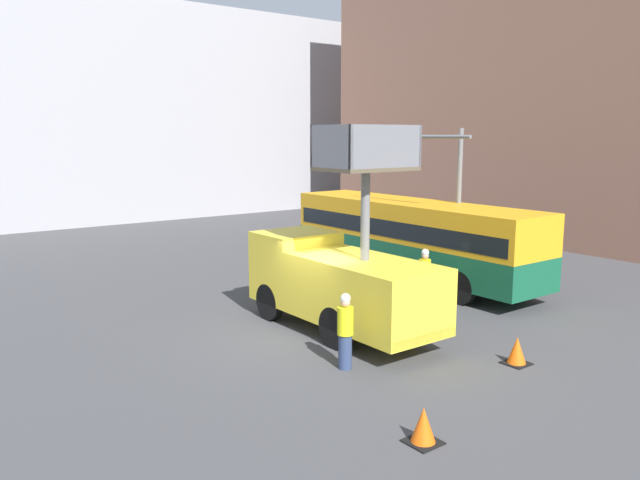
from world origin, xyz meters
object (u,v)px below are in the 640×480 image
Objects in this scene: utility_truck at (339,279)px; road_worker_near_truck at (345,331)px; traffic_light_pole at (435,180)px; road_worker_directing at (424,277)px; traffic_cone_mid_road at (517,351)px; city_bus at (412,234)px; traffic_cone_near_truck at (423,426)px.

utility_truck is 2.91m from road_worker_near_truck.
utility_truck is 6.46m from traffic_light_pole.
traffic_light_pole is 3.04× the size of road_worker_directing.
utility_truck is 3.37× the size of road_worker_directing.
traffic_light_pole reaches higher than traffic_cone_mid_road.
road_worker_near_truck is at bearing 106.69° from city_bus.
traffic_light_pole is at bearing 58.38° from traffic_cone_mid_road.
road_worker_directing is at bearing 43.55° from traffic_cone_near_truck.
city_bus is 16.20× the size of traffic_cone_mid_road.
road_worker_near_truck is at bearing 156.37° from road_worker_directing.
traffic_cone_mid_road is at bearing 16.45° from traffic_cone_near_truck.
traffic_cone_near_truck is at bearing 109.67° from road_worker_near_truck.
city_bus reaches higher than road_worker_directing.
road_worker_near_truck is at bearing 72.15° from traffic_cone_near_truck.
road_worker_directing is 2.79× the size of traffic_cone_near_truck.
traffic_cone_near_truck is at bearing -137.90° from traffic_light_pole.
utility_truck reaches higher than road_worker_near_truck.
traffic_cone_near_truck is (-6.66, -6.33, -0.62)m from road_worker_directing.
traffic_cone_mid_road is (-2.01, -4.95, -0.63)m from road_worker_directing.
city_bus is at bearing 1.73° from road_worker_directing.
utility_truck reaches higher than city_bus.
traffic_light_pole reaches higher than traffic_cone_near_truck.
road_worker_near_truck is (-7.40, -4.11, -2.97)m from traffic_light_pole.
utility_truck reaches higher than road_worker_directing.
traffic_light_pole is 8.97m from road_worker_near_truck.
city_bus is 1.91× the size of traffic_light_pole.
traffic_light_pole is at bearing -113.41° from road_worker_near_truck.
traffic_light_pole reaches higher than city_bus.
road_worker_directing reaches higher than traffic_cone_near_truck.
road_worker_directing is at bearing -116.31° from road_worker_near_truck.
road_worker_directing is at bearing 122.79° from city_bus.
traffic_cone_near_truck is (-8.86, -9.10, -1.47)m from city_bus.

